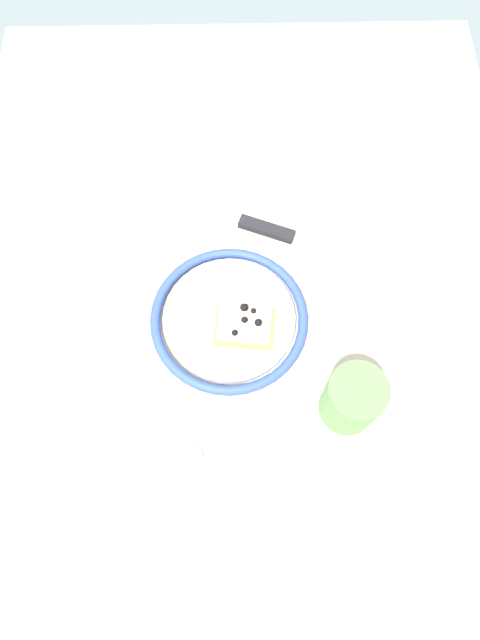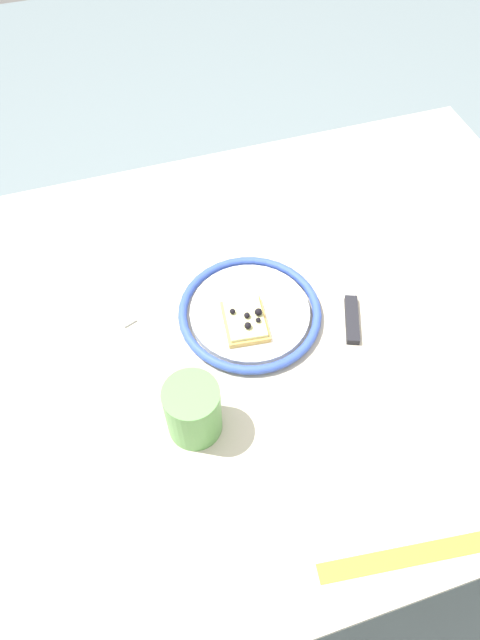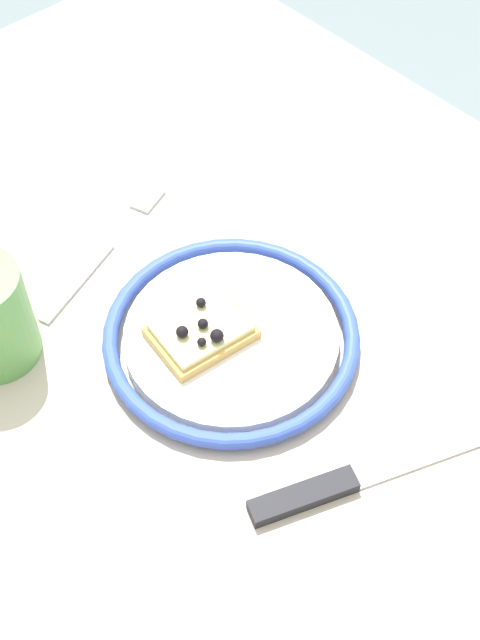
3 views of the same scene
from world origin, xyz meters
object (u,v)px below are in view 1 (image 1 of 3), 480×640
Objects in this scene: fork at (244,434)px; cup at (352,400)px; pizza_slice_near at (247,325)px; dining_table at (243,328)px; plate at (229,319)px; knife at (247,223)px.

fork is 1.95× the size of cup.
dining_table is at bearing 6.55° from pizza_slice_near.
fork is 0.15m from cup.
dining_table is at bearing 41.61° from cup.
cup is (-0.16, -0.14, 0.14)m from dining_table.
fork is at bearing 178.78° from dining_table.
plate is 0.03m from pizza_slice_near.
plate is 0.21m from cup.
fork is at bearing 176.87° from pizza_slice_near.
dining_table is 12.71× the size of pizza_slice_near.
plate is 0.17m from knife.
pizza_slice_near is 0.92× the size of cup.
dining_table is 0.25m from cup.
knife is at bearing -2.11° from fork.
pizza_slice_near is 0.18m from knife.
knife reaches higher than fork.
plate reaches higher than knife.
fork is (-0.19, 0.00, 0.09)m from dining_table.
plate is 2.53× the size of pizza_slice_near.
dining_table is 6.01× the size of fork.
dining_table is 0.21m from fork.
cup is (0.03, -0.14, 0.05)m from fork.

